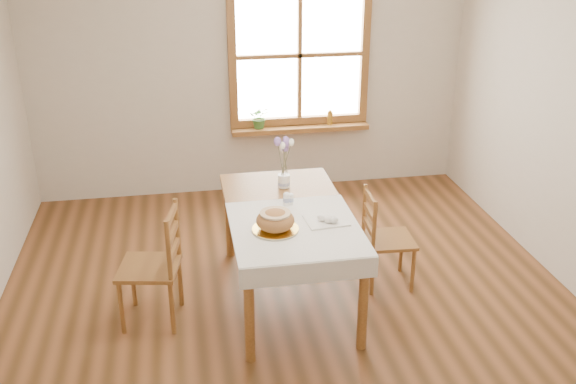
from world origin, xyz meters
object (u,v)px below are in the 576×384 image
at_px(chair_right, 389,238).
at_px(flower_vase, 284,182).
at_px(dining_table, 288,220).
at_px(bread_plate, 275,229).
at_px(chair_left, 149,266).

height_order(chair_right, flower_vase, flower_vase).
xyz_separation_m(dining_table, flower_vase, (0.04, 0.42, 0.14)).
bearing_deg(bread_plate, dining_table, 65.92).
bearing_deg(chair_right, flower_vase, 67.95).
relative_size(dining_table, chair_right, 1.96).
bearing_deg(flower_vase, dining_table, -95.48).
bearing_deg(dining_table, chair_left, -172.78).
distance_m(dining_table, chair_left, 1.08).
bearing_deg(chair_right, bread_plate, 114.46).
distance_m(bread_plate, flower_vase, 0.78).
bearing_deg(chair_right, chair_left, 98.68).
height_order(chair_left, chair_right, chair_left).
height_order(bread_plate, flower_vase, flower_vase).
bearing_deg(flower_vase, bread_plate, -104.03).
xyz_separation_m(chair_right, flower_vase, (-0.79, 0.37, 0.39)).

